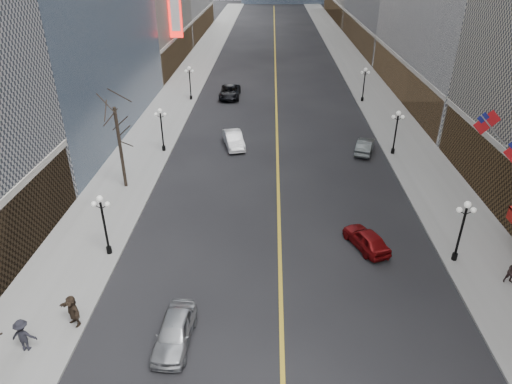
# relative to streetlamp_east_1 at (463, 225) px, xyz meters

# --- Properties ---
(sidewalk_east) EXTENTS (6.00, 230.00, 0.15)m
(sidewalk_east) POSITION_rel_streetlamp_east_1_xyz_m (2.20, 40.00, -2.83)
(sidewalk_east) COLOR gray
(sidewalk_east) RESTS_ON ground
(sidewalk_west) EXTENTS (6.00, 230.00, 0.15)m
(sidewalk_west) POSITION_rel_streetlamp_east_1_xyz_m (-25.80, 40.00, -2.83)
(sidewalk_west) COLOR gray
(sidewalk_west) RESTS_ON ground
(lane_line) EXTENTS (0.25, 200.00, 0.02)m
(lane_line) POSITION_rel_streetlamp_east_1_xyz_m (-11.80, 50.00, -2.89)
(lane_line) COLOR gold
(lane_line) RESTS_ON ground
(streetlamp_east_1) EXTENTS (1.26, 0.44, 4.52)m
(streetlamp_east_1) POSITION_rel_streetlamp_east_1_xyz_m (0.00, 0.00, 0.00)
(streetlamp_east_1) COLOR black
(streetlamp_east_1) RESTS_ON sidewalk_east
(streetlamp_east_2) EXTENTS (1.26, 0.44, 4.52)m
(streetlamp_east_2) POSITION_rel_streetlamp_east_1_xyz_m (0.00, 18.00, 0.00)
(streetlamp_east_2) COLOR black
(streetlamp_east_2) RESTS_ON sidewalk_east
(streetlamp_east_3) EXTENTS (1.26, 0.44, 4.52)m
(streetlamp_east_3) POSITION_rel_streetlamp_east_1_xyz_m (0.00, 36.00, 0.00)
(streetlamp_east_3) COLOR black
(streetlamp_east_3) RESTS_ON sidewalk_east
(streetlamp_west_1) EXTENTS (1.26, 0.44, 4.52)m
(streetlamp_west_1) POSITION_rel_streetlamp_east_1_xyz_m (-23.60, 0.00, 0.00)
(streetlamp_west_1) COLOR black
(streetlamp_west_1) RESTS_ON sidewalk_west
(streetlamp_west_2) EXTENTS (1.26, 0.44, 4.52)m
(streetlamp_west_2) POSITION_rel_streetlamp_east_1_xyz_m (-23.60, 18.00, 0.00)
(streetlamp_west_2) COLOR black
(streetlamp_west_2) RESTS_ON sidewalk_west
(streetlamp_west_3) EXTENTS (1.26, 0.44, 4.52)m
(streetlamp_west_3) POSITION_rel_streetlamp_east_1_xyz_m (-23.60, 36.00, 0.00)
(streetlamp_west_3) COLOR black
(streetlamp_west_3) RESTS_ON sidewalk_west
(flag_5) EXTENTS (2.87, 0.12, 2.87)m
(flag_5) POSITION_rel_streetlamp_east_1_xyz_m (3.51, 7.00, 4.39)
(flag_5) COLOR #B2B2B7
(flag_5) RESTS_ON ground
(tree_west_far) EXTENTS (3.60, 3.60, 7.92)m
(tree_west_far) POSITION_rel_streetlamp_east_1_xyz_m (-25.30, 10.00, 3.34)
(tree_west_far) COLOR #2D231C
(tree_west_far) RESTS_ON sidewalk_west
(car_nb_near) EXTENTS (2.03, 4.61, 1.54)m
(car_nb_near) POSITION_rel_streetlamp_east_1_xyz_m (-17.54, -7.74, -2.13)
(car_nb_near) COLOR #A6A9AD
(car_nb_near) RESTS_ON ground
(car_nb_mid) EXTENTS (2.84, 5.16, 1.61)m
(car_nb_mid) POSITION_rel_streetlamp_east_1_xyz_m (-16.43, 19.60, -2.10)
(car_nb_mid) COLOR silver
(car_nb_mid) RESTS_ON ground
(car_nb_far) EXTENTS (2.75, 5.93, 1.64)m
(car_nb_far) POSITION_rel_streetlamp_east_1_xyz_m (-18.31, 37.37, -2.08)
(car_nb_far) COLOR black
(car_nb_far) RESTS_ON ground
(car_sb_mid) EXTENTS (3.23, 4.55, 1.44)m
(car_sb_mid) POSITION_rel_streetlamp_east_1_xyz_m (-5.71, 1.45, -2.18)
(car_sb_mid) COLOR maroon
(car_sb_mid) RESTS_ON ground
(car_sb_far) EXTENTS (2.80, 4.64, 1.44)m
(car_sb_far) POSITION_rel_streetlamp_east_1_xyz_m (-2.80, 18.46, -2.18)
(car_sb_far) COLOR #4E5556
(car_sb_far) RESTS_ON ground
(ped_west_walk) EXTENTS (1.28, 0.56, 1.95)m
(ped_west_walk) POSITION_rel_streetlamp_east_1_xyz_m (-25.25, -8.61, -1.78)
(ped_west_walk) COLOR black
(ped_west_walk) RESTS_ON sidewalk_west
(ped_west_far) EXTENTS (1.76, 1.48, 1.94)m
(ped_west_far) POSITION_rel_streetlamp_east_1_xyz_m (-23.40, -6.72, -1.78)
(ped_west_far) COLOR #34271C
(ped_west_far) RESTS_ON sidewalk_west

